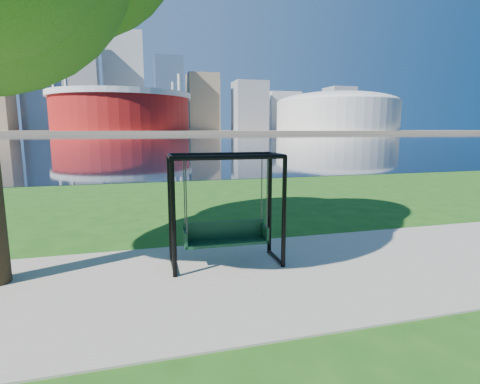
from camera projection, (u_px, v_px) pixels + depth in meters
name	position (u px, v px, depth m)	size (l,w,h in m)	color
ground	(253.00, 266.00, 6.96)	(900.00, 900.00, 0.00)	#1E5114
path	(262.00, 275.00, 6.48)	(120.00, 4.00, 0.03)	#9E937F
river	(144.00, 139.00, 103.99)	(900.00, 180.00, 0.02)	black
far_bank	(139.00, 132.00, 297.89)	(900.00, 228.00, 2.00)	#937F60
stadium	(122.00, 110.00, 225.56)	(83.00, 83.00, 32.00)	maroon
arena	(337.00, 111.00, 263.12)	(84.00, 84.00, 26.56)	beige
skyline	(131.00, 88.00, 303.79)	(392.00, 66.00, 96.50)	gray
swing	(226.00, 212.00, 6.87)	(2.06, 0.92, 2.09)	black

